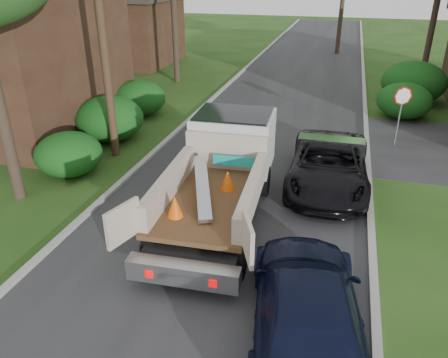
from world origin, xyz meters
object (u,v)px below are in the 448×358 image
at_px(flatbed_truck, 225,164).
at_px(black_pickup, 329,165).
at_px(utility_pole, 100,16).
at_px(stop_sign, 402,104).
at_px(navy_suv, 307,306).
at_px(house_left_far, 124,20).

relative_size(flatbed_truck, black_pickup, 1.27).
bearing_deg(flatbed_truck, utility_pole, 149.67).
xyz_separation_m(stop_sign, navy_suv, (-2.51, -11.50, -1.01)).
relative_size(house_left_far, navy_suv, 1.43).
height_order(stop_sign, navy_suv, stop_sign).
relative_size(utility_pole, black_pickup, 1.81).
distance_m(flatbed_truck, black_pickup, 3.78).
bearing_deg(house_left_far, flatbed_truck, -56.18).
bearing_deg(black_pickup, flatbed_truck, -144.20).
xyz_separation_m(flatbed_truck, navy_suv, (2.96, -4.77, -0.65)).
relative_size(utility_pole, house_left_far, 1.32).
height_order(stop_sign, black_pickup, stop_sign).
bearing_deg(house_left_far, stop_sign, -34.81).
xyz_separation_m(flatbed_truck, black_pickup, (2.98, 2.23, -0.65)).
bearing_deg(house_left_far, black_pickup, -47.20).
bearing_deg(black_pickup, house_left_far, 131.77).
bearing_deg(navy_suv, stop_sign, -110.92).
bearing_deg(stop_sign, black_pickup, -118.98).
distance_m(utility_pole, flatbed_truck, 6.97).
bearing_deg(utility_pole, flatbed_truck, -27.56).
height_order(stop_sign, flatbed_truck, flatbed_truck).
xyz_separation_m(stop_sign, black_pickup, (-2.49, -4.50, -1.01)).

